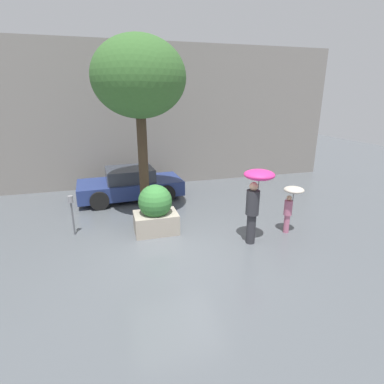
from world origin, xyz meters
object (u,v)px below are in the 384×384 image
Objects in this scene: person_adult at (256,192)px; parked_car_near at (130,184)px; person_child at (291,200)px; street_tree at (139,79)px; parking_meter at (71,207)px; planter_box at (156,210)px.

person_adult reaches higher than parked_car_near.
person_adult reaches higher than person_child.
person_adult is at bearing -46.39° from street_tree.
person_child reaches higher than parked_car_near.
person_child is at bearing -14.60° from parking_meter.
parked_car_near is (-0.46, 3.30, -0.12)m from planter_box.
planter_box is at bearing -11.40° from parking_meter.
planter_box reaches higher than parked_car_near.
person_adult is 5.19m from parking_meter.
person_adult is at bearing -20.98° from parking_meter.
parked_car_near is 3.37× the size of parking_meter.
planter_box is 1.22× the size of parking_meter.
parking_meter is at bearing 148.01° from person_adult.
planter_box reaches higher than person_child.
planter_box is 1.02× the size of person_child.
person_child is 6.13m from parked_car_near.
parked_car_near is (-2.94, 4.67, -0.90)m from person_adult.
parked_car_near reaches higher than parking_meter.
parking_meter is at bearing -157.83° from street_tree.
street_tree is (-0.13, 1.37, 3.66)m from planter_box.
person_child is 6.30m from parking_meter.
person_adult is 1.72× the size of parking_meter.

